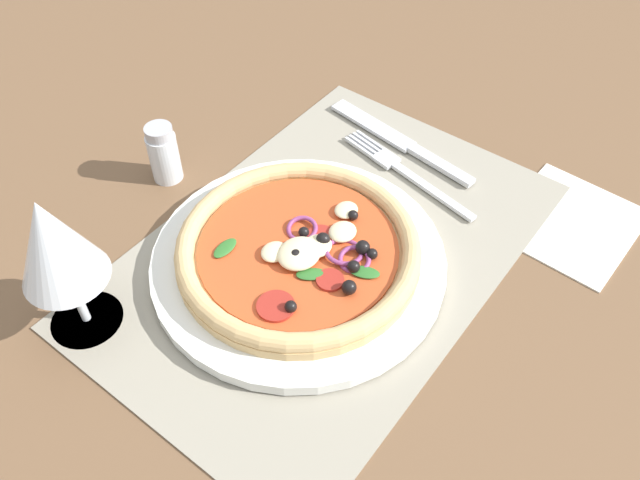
{
  "coord_description": "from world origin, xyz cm",
  "views": [
    {
      "loc": [
        -33.98,
        -25.26,
        48.69
      ],
      "look_at": [
        -0.94,
        0.0,
        2.62
      ],
      "focal_mm": 37.01,
      "sensor_mm": 36.0,
      "label": 1
    }
  ],
  "objects_px": {
    "wine_glass": "(54,245)",
    "plate": "(299,261)",
    "fork": "(402,170)",
    "pepper_shaker": "(164,154)",
    "pizza": "(299,249)",
    "knife": "(399,140)",
    "napkin": "(571,222)"
  },
  "relations": [
    {
      "from": "napkin",
      "to": "fork",
      "type": "bearing_deg",
      "value": 103.27
    },
    {
      "from": "wine_glass",
      "to": "plate",
      "type": "bearing_deg",
      "value": -34.44
    },
    {
      "from": "knife",
      "to": "napkin",
      "type": "height_order",
      "value": "knife"
    },
    {
      "from": "knife",
      "to": "napkin",
      "type": "distance_m",
      "value": 0.21
    },
    {
      "from": "fork",
      "to": "pepper_shaker",
      "type": "xyz_separation_m",
      "value": [
        -0.16,
        0.2,
        0.03
      ]
    },
    {
      "from": "pizza",
      "to": "fork",
      "type": "height_order",
      "value": "pizza"
    },
    {
      "from": "pizza",
      "to": "fork",
      "type": "bearing_deg",
      "value": -1.55
    },
    {
      "from": "pepper_shaker",
      "to": "knife",
      "type": "bearing_deg",
      "value": -40.72
    },
    {
      "from": "plate",
      "to": "fork",
      "type": "distance_m",
      "value": 0.17
    },
    {
      "from": "plate",
      "to": "fork",
      "type": "xyz_separation_m",
      "value": [
        0.17,
        -0.01,
        -0.0
      ]
    },
    {
      "from": "fork",
      "to": "wine_glass",
      "type": "xyz_separation_m",
      "value": [
        -0.34,
        0.12,
        0.1
      ]
    },
    {
      "from": "plate",
      "to": "pepper_shaker",
      "type": "xyz_separation_m",
      "value": [
        0.01,
        0.19,
        0.02
      ]
    },
    {
      "from": "knife",
      "to": "fork",
      "type": "bearing_deg",
      "value": 134.15
    },
    {
      "from": "pizza",
      "to": "knife",
      "type": "xyz_separation_m",
      "value": [
        0.21,
        0.02,
        -0.02
      ]
    },
    {
      "from": "plate",
      "to": "napkin",
      "type": "xyz_separation_m",
      "value": [
        0.21,
        -0.18,
        -0.01
      ]
    },
    {
      "from": "knife",
      "to": "napkin",
      "type": "relative_size",
      "value": 1.49
    },
    {
      "from": "napkin",
      "to": "pepper_shaker",
      "type": "relative_size",
      "value": 2.0
    },
    {
      "from": "fork",
      "to": "pepper_shaker",
      "type": "height_order",
      "value": "pepper_shaker"
    },
    {
      "from": "fork",
      "to": "napkin",
      "type": "xyz_separation_m",
      "value": [
        0.04,
        -0.18,
        -0.0
      ]
    },
    {
      "from": "fork",
      "to": "knife",
      "type": "height_order",
      "value": "knife"
    },
    {
      "from": "fork",
      "to": "napkin",
      "type": "height_order",
      "value": "fork"
    },
    {
      "from": "wine_glass",
      "to": "pepper_shaker",
      "type": "distance_m",
      "value": 0.21
    },
    {
      "from": "pizza",
      "to": "knife",
      "type": "height_order",
      "value": "pizza"
    },
    {
      "from": "fork",
      "to": "pepper_shaker",
      "type": "bearing_deg",
      "value": 49.35
    },
    {
      "from": "wine_glass",
      "to": "pizza",
      "type": "bearing_deg",
      "value": -34.64
    },
    {
      "from": "plate",
      "to": "wine_glass",
      "type": "height_order",
      "value": "wine_glass"
    },
    {
      "from": "pizza",
      "to": "fork",
      "type": "xyz_separation_m",
      "value": [
        0.17,
        -0.0,
        -0.02
      ]
    },
    {
      "from": "pizza",
      "to": "knife",
      "type": "bearing_deg",
      "value": 6.62
    },
    {
      "from": "plate",
      "to": "napkin",
      "type": "distance_m",
      "value": 0.28
    },
    {
      "from": "pizza",
      "to": "pepper_shaker",
      "type": "xyz_separation_m",
      "value": [
        0.01,
        0.19,
        0.01
      ]
    },
    {
      "from": "knife",
      "to": "pepper_shaker",
      "type": "xyz_separation_m",
      "value": [
        -0.2,
        0.17,
        0.03
      ]
    },
    {
      "from": "pizza",
      "to": "pepper_shaker",
      "type": "relative_size",
      "value": 3.41
    }
  ]
}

